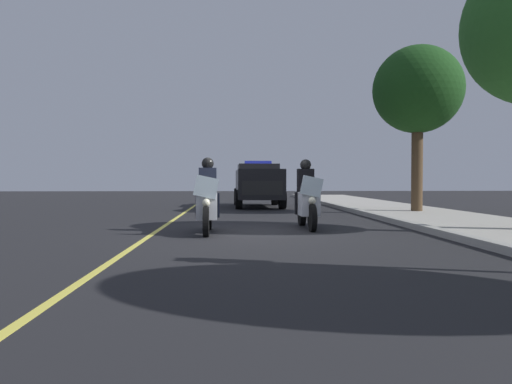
# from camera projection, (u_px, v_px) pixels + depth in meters

# --- Properties ---
(ground_plane) EXTENTS (80.00, 80.00, 0.00)m
(ground_plane) POSITION_uv_depth(u_px,v_px,m) (258.00, 233.00, 10.68)
(ground_plane) COLOR black
(curb_strip) EXTENTS (48.00, 0.24, 0.15)m
(curb_strip) POSITION_uv_depth(u_px,v_px,m) (426.00, 229.00, 10.87)
(curb_strip) COLOR #9E9B93
(curb_strip) RESTS_ON ground
(sidewalk_strip) EXTENTS (48.00, 3.60, 0.10)m
(sidewalk_strip) POSITION_uv_depth(u_px,v_px,m) (506.00, 229.00, 10.96)
(sidewalk_strip) COLOR #A8A399
(sidewalk_strip) RESTS_ON ground
(lane_stripe_center) EXTENTS (48.00, 0.12, 0.01)m
(lane_stripe_center) POSITION_uv_depth(u_px,v_px,m) (154.00, 233.00, 10.57)
(lane_stripe_center) COLOR #E0D14C
(lane_stripe_center) RESTS_ON ground
(police_motorcycle_lead_left) EXTENTS (2.14, 0.56, 1.72)m
(police_motorcycle_lead_left) POSITION_uv_depth(u_px,v_px,m) (207.00, 202.00, 10.66)
(police_motorcycle_lead_left) COLOR black
(police_motorcycle_lead_left) RESTS_ON ground
(police_motorcycle_lead_right) EXTENTS (2.14, 0.56, 1.72)m
(police_motorcycle_lead_right) POSITION_uv_depth(u_px,v_px,m) (307.00, 200.00, 11.64)
(police_motorcycle_lead_right) COLOR black
(police_motorcycle_lead_right) RESTS_ON ground
(police_suv) EXTENTS (4.94, 2.14, 2.05)m
(police_suv) POSITION_uv_depth(u_px,v_px,m) (258.00, 183.00, 20.96)
(police_suv) COLOR black
(police_suv) RESTS_ON ground
(tree_far_back) EXTENTS (3.14, 3.14, 5.84)m
(tree_far_back) POSITION_uv_depth(u_px,v_px,m) (418.00, 91.00, 16.64)
(tree_far_back) COLOR #4C3823
(tree_far_back) RESTS_ON sidewalk_strip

